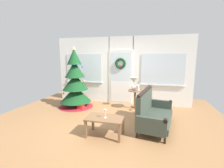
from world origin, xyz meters
TOP-DOWN VIEW (x-y plane):
  - ground_plane at (0.00, 0.00)m, footprint 6.76×6.76m
  - back_wall_with_door at (0.00, 2.08)m, footprint 5.20×0.19m
  - christmas_tree at (-1.47, 1.16)m, footprint 1.23×1.23m
  - settee_sofa at (1.22, 0.15)m, footprint 0.94×1.69m
  - side_table at (0.64, 1.44)m, footprint 0.50×0.48m
  - table_lamp at (0.58, 1.48)m, footprint 0.28×0.28m
  - flower_vase at (0.74, 1.38)m, footprint 0.11×0.10m
  - coffee_table at (0.19, -0.63)m, footprint 0.84×0.52m
  - wine_glass at (0.21, -0.65)m, footprint 0.08×0.08m
  - gift_box at (-1.16, 0.92)m, footprint 0.21×0.19m

SIDE VIEW (x-z plane):
  - ground_plane at x=0.00m, z-range 0.00..0.00m
  - gift_box at x=-1.16m, z-range 0.00..0.21m
  - coffee_table at x=0.19m, z-range 0.15..0.59m
  - settee_sofa at x=1.22m, z-range -0.10..0.86m
  - side_table at x=0.64m, z-range 0.14..0.80m
  - wine_glass at x=0.21m, z-range 0.48..0.68m
  - flower_vase at x=0.74m, z-range 0.60..0.95m
  - christmas_tree at x=-1.47m, z-range -0.27..1.89m
  - table_lamp at x=0.58m, z-range 0.73..1.17m
  - back_wall_with_door at x=0.00m, z-range 0.01..2.56m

